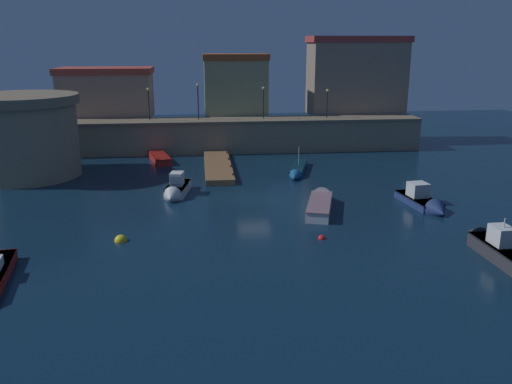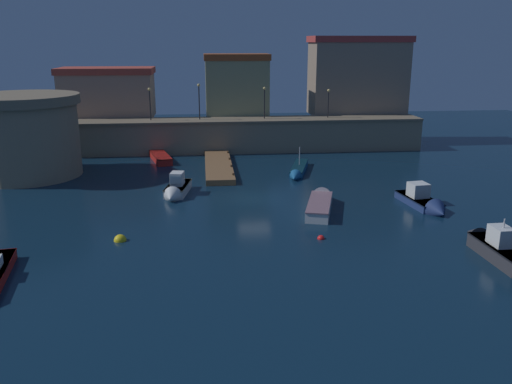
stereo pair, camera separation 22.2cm
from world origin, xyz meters
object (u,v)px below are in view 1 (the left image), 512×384
at_px(quay_lamp_3, 327,98).
at_px(moored_boat_4, 494,245).
at_px(moored_boat_6, 157,155).
at_px(quay_lamp_2, 263,97).
at_px(moored_boat_0, 176,189).
at_px(moored_boat_1, 297,170).
at_px(moored_boat_5, 320,202).
at_px(mooring_buoy_1, 322,239).
at_px(quay_lamp_0, 149,99).
at_px(mooring_buoy_0, 121,241).
at_px(quay_lamp_1, 198,96).
at_px(moored_boat_2, 425,202).
at_px(fortress_tower, 24,136).

xyz_separation_m(quay_lamp_3, moored_boat_4, (2.36, -31.00, -5.08)).
bearing_deg(moored_boat_6, quay_lamp_2, -89.03).
xyz_separation_m(moored_boat_0, moored_boat_1, (10.82, 6.19, -0.22)).
distance_m(moored_boat_0, moored_boat_5, 11.43).
relative_size(moored_boat_1, mooring_buoy_1, 15.64).
distance_m(quay_lamp_0, moored_boat_6, 6.37).
xyz_separation_m(moored_boat_5, mooring_buoy_0, (-13.56, -5.19, -0.42)).
height_order(quay_lamp_0, moored_boat_4, quay_lamp_0).
bearing_deg(moored_boat_0, moored_boat_6, -160.45).
xyz_separation_m(quay_lamp_1, quay_lamp_2, (7.06, -0.00, -0.23)).
height_order(quay_lamp_1, quay_lamp_2, quay_lamp_1).
height_order(moored_boat_5, moored_boat_6, moored_boat_5).
xyz_separation_m(quay_lamp_3, moored_boat_1, (-5.22, -10.86, -5.37)).
bearing_deg(moored_boat_2, quay_lamp_1, -151.08).
xyz_separation_m(quay_lamp_2, moored_boat_4, (9.44, -31.00, -5.25)).
height_order(quay_lamp_1, moored_boat_5, quay_lamp_1).
distance_m(moored_boat_4, moored_boat_6, 34.78).
relative_size(quay_lamp_2, quay_lamp_3, 1.10).
height_order(moored_boat_2, moored_boat_5, moored_boat_2).
relative_size(fortress_tower, moored_boat_1, 1.38).
relative_size(moored_boat_1, moored_boat_2, 1.27).
xyz_separation_m(quay_lamp_0, quay_lamp_1, (5.21, 0.00, 0.22)).
height_order(fortress_tower, quay_lamp_1, quay_lamp_1).
bearing_deg(moored_boat_6, moored_boat_0, 175.43).
distance_m(mooring_buoy_0, mooring_buoy_1, 12.29).
xyz_separation_m(quay_lamp_1, moored_boat_6, (-4.34, -3.15, -5.68)).
distance_m(moored_boat_1, moored_boat_4, 21.52).
distance_m(quay_lamp_3, moored_boat_2, 22.86).
distance_m(moored_boat_4, mooring_buoy_0, 21.85).
bearing_deg(moored_boat_1, quay_lamp_3, 170.78).
distance_m(fortress_tower, quay_lamp_1, 18.13).
xyz_separation_m(moored_boat_0, mooring_buoy_0, (-2.98, -9.51, -0.51)).
bearing_deg(moored_boat_0, moored_boat_2, 83.91).
bearing_deg(mooring_buoy_1, quay_lamp_2, 90.65).
bearing_deg(moored_boat_2, moored_boat_1, -154.34).
bearing_deg(moored_boat_4, mooring_buoy_1, 67.62).
xyz_separation_m(quay_lamp_2, moored_boat_5, (1.62, -21.37, -5.41)).
height_order(quay_lamp_2, moored_boat_0, quay_lamp_2).
relative_size(quay_lamp_0, moored_boat_2, 0.60).
height_order(quay_lamp_0, quay_lamp_3, quay_lamp_0).
xyz_separation_m(moored_boat_1, moored_boat_6, (-13.25, 7.71, 0.08)).
bearing_deg(quay_lamp_2, quay_lamp_3, 0.00).
bearing_deg(moored_boat_1, moored_boat_5, 15.19).
relative_size(fortress_tower, quay_lamp_2, 2.90).
bearing_deg(mooring_buoy_0, moored_boat_2, 11.78).
relative_size(moored_boat_2, mooring_buoy_0, 7.42).
height_order(quay_lamp_1, mooring_buoy_0, quay_lamp_1).
bearing_deg(moored_boat_2, fortress_tower, -119.44).
xyz_separation_m(moored_boat_6, mooring_buoy_0, (-0.55, -23.41, -0.37)).
bearing_deg(quay_lamp_2, moored_boat_1, -80.34).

